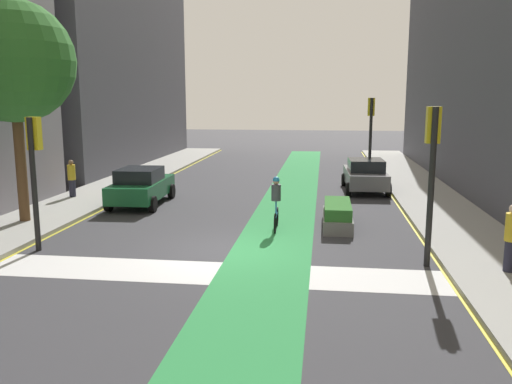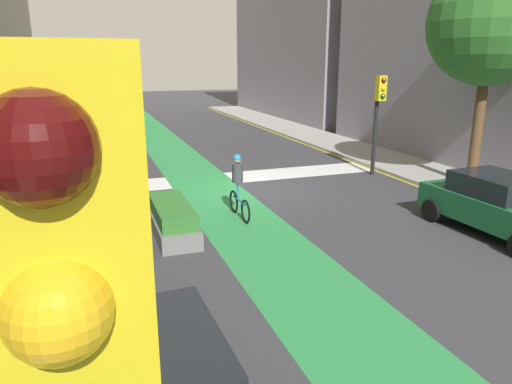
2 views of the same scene
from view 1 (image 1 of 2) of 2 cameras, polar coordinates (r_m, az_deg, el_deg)
ground_plane at (r=15.72m, az=-3.35°, el=-6.36°), size 120.00×120.00×0.00m
bike_lane_paint at (r=15.53m, az=1.58°, el=-6.53°), size 2.40×60.00×0.01m
crosswalk_band at (r=13.85m, az=-4.90°, el=-8.66°), size 12.00×1.80×0.01m
curb_stripe_left at (r=17.80m, az=-22.78°, el=-5.16°), size 0.16×60.00×0.01m
sidewalk_right at (r=16.13m, az=24.03°, el=-6.53°), size 3.00×60.00×0.15m
curb_stripe_right at (r=15.78m, az=18.75°, el=-6.80°), size 0.16×60.00×0.01m
traffic_signal_near_right at (r=14.57m, az=18.44°, el=3.75°), size 0.35×0.52×4.23m
traffic_signal_near_left at (r=16.63m, az=-22.77°, el=3.47°), size 0.35×0.52×3.91m
traffic_signal_far_right at (r=29.12m, az=12.26°, el=7.25°), size 0.35×0.52×4.46m
car_green_left_far at (r=22.76m, az=-12.27°, el=0.64°), size 2.14×4.26×1.57m
car_grey_right_far at (r=26.02m, az=11.69°, el=1.83°), size 2.14×4.26×1.57m
cyclist_in_lane at (r=17.90m, az=2.18°, el=-1.11°), size 0.32×1.73×1.86m
pedestrian_sidewalk_right_a at (r=14.65m, az=25.81°, el=-4.43°), size 0.34×0.34×1.71m
pedestrian_sidewalk_left_a at (r=24.63m, az=-19.23°, el=1.43°), size 0.34×0.34×1.63m
street_tree_near at (r=20.17m, az=-24.72°, el=12.62°), size 4.15×4.15×7.60m
median_planter at (r=18.74m, az=8.76°, el=-2.49°), size 1.00×2.90×0.85m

